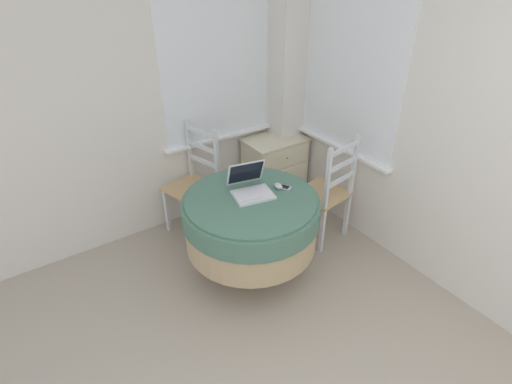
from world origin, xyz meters
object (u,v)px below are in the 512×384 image
(laptop, at_px, (250,187))
(dining_chair_near_back_window, at_px, (195,184))
(dining_chair_near_right_window, at_px, (326,193))
(cell_phone, at_px, (284,187))
(corner_cabinet, at_px, (274,169))
(computer_mouse, at_px, (278,186))
(round_dining_table, at_px, (251,218))

(laptop, relative_size, dining_chair_near_back_window, 0.36)
(dining_chair_near_back_window, relative_size, dining_chair_near_right_window, 1.00)
(cell_phone, distance_m, corner_cabinet, 1.10)
(computer_mouse, bearing_deg, laptop, 161.14)
(round_dining_table, relative_size, corner_cabinet, 1.49)
(round_dining_table, xyz_separation_m, laptop, (0.04, 0.07, 0.23))
(cell_phone, xyz_separation_m, corner_cabinet, (0.55, 0.86, -0.40))
(cell_phone, bearing_deg, round_dining_table, 176.18)
(computer_mouse, bearing_deg, round_dining_table, 179.59)
(round_dining_table, relative_size, cell_phone, 8.54)
(dining_chair_near_right_window, bearing_deg, laptop, 177.43)
(dining_chair_near_back_window, distance_m, dining_chair_near_right_window, 1.20)
(laptop, bearing_deg, dining_chair_near_back_window, 98.41)
(round_dining_table, height_order, cell_phone, cell_phone)
(round_dining_table, xyz_separation_m, dining_chair_near_back_window, (-0.07, 0.83, -0.08))
(computer_mouse, bearing_deg, dining_chair_near_back_window, 111.26)
(computer_mouse, relative_size, dining_chair_near_back_window, 0.08)
(dining_chair_near_back_window, xyz_separation_m, dining_chair_near_right_window, (0.90, -0.80, 0.00))
(dining_chair_near_right_window, bearing_deg, cell_phone, -174.03)
(laptop, bearing_deg, dining_chair_near_right_window, -2.57)
(round_dining_table, xyz_separation_m, dining_chair_near_right_window, (0.83, 0.04, -0.08))
(laptop, distance_m, dining_chair_near_back_window, 0.83)
(computer_mouse, xyz_separation_m, dining_chair_near_right_window, (0.58, 0.04, -0.29))
(computer_mouse, bearing_deg, corner_cabinet, 54.66)
(dining_chair_near_right_window, bearing_deg, corner_cabinet, 88.42)
(round_dining_table, bearing_deg, dining_chair_near_back_window, 94.68)
(dining_chair_near_back_window, relative_size, corner_cabinet, 1.46)
(corner_cabinet, bearing_deg, computer_mouse, -125.34)
(round_dining_table, xyz_separation_m, corner_cabinet, (0.86, 0.84, -0.21))
(round_dining_table, distance_m, dining_chair_near_right_window, 0.84)
(laptop, bearing_deg, cell_phone, -19.48)
(round_dining_table, distance_m, dining_chair_near_back_window, 0.84)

